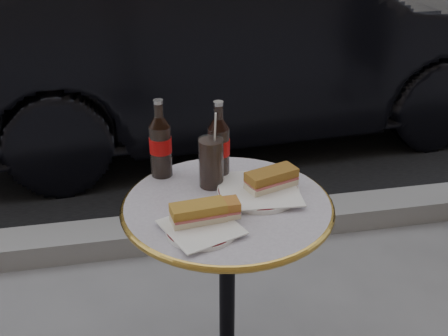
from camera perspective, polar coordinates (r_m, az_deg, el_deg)
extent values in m
cube|color=black|center=(6.57, -8.72, 13.12)|extent=(40.00, 8.00, 0.00)
cube|color=gray|center=(2.75, -3.50, -6.34)|extent=(40.00, 0.20, 0.12)
cylinder|color=white|center=(1.51, -2.32, -6.25)|extent=(0.23, 0.23, 0.01)
cylinder|color=white|center=(1.68, 3.49, -2.39)|extent=(0.30, 0.30, 0.01)
cube|color=#AD7C2C|center=(1.51, -2.63, -4.66)|extent=(0.16, 0.09, 0.05)
cube|color=#B46E2D|center=(1.53, -0.96, -4.39)|extent=(0.14, 0.07, 0.05)
cube|color=olive|center=(1.68, 4.83, -1.20)|extent=(0.17, 0.12, 0.05)
cylinder|color=black|center=(1.69, -1.31, 0.57)|extent=(0.09, 0.09, 0.16)
imported|color=black|center=(3.75, 1.42, 12.92)|extent=(1.61, 4.00, 1.29)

